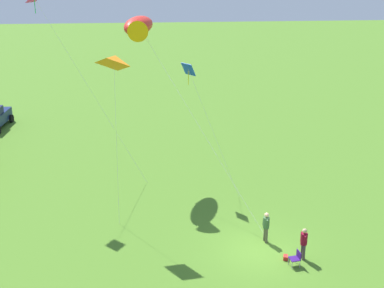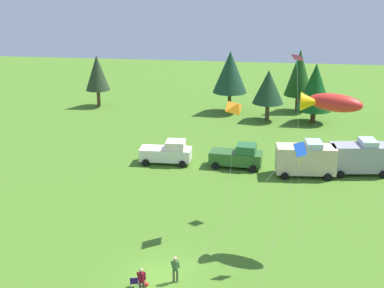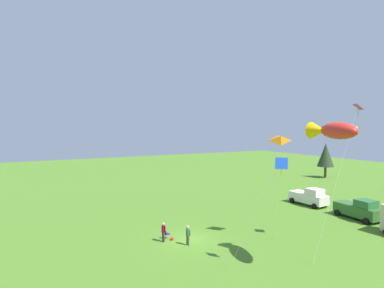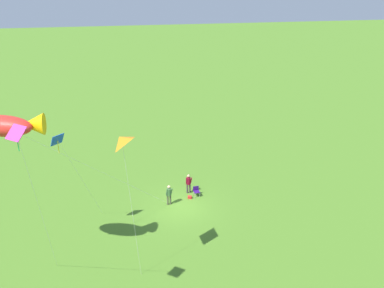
{
  "view_description": "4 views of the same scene",
  "coord_description": "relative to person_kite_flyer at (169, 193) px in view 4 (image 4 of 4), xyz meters",
  "views": [
    {
      "loc": [
        -23.57,
        5.16,
        15.28
      ],
      "look_at": [
        1.72,
        3.35,
        5.42
      ],
      "focal_mm": 50.0,
      "sensor_mm": 36.0,
      "label": 1
    },
    {
      "loc": [
        5.9,
        -28.71,
        18.52
      ],
      "look_at": [
        1.37,
        3.55,
        7.65
      ],
      "focal_mm": 50.0,
      "sensor_mm": 36.0,
      "label": 2
    },
    {
      "loc": [
        23.6,
        -12.53,
        10.27
      ],
      "look_at": [
        -1.06,
        0.95,
        8.74
      ],
      "focal_mm": 28.0,
      "sensor_mm": 36.0,
      "label": 3
    },
    {
      "loc": [
        2.97,
        29.99,
        19.6
      ],
      "look_at": [
        -0.38,
        3.81,
        7.28
      ],
      "focal_mm": 42.0,
      "sensor_mm": 36.0,
      "label": 4
    }
  ],
  "objects": [
    {
      "name": "ground_plane",
      "position": [
        -0.91,
        0.54,
        -1.02
      ],
      "size": [
        160.0,
        160.0,
        0.0
      ],
      "primitive_type": "plane",
      "color": "#497723"
    },
    {
      "name": "person_kite_flyer",
      "position": [
        0.0,
        0.0,
        0.0
      ],
      "size": [
        0.6,
        0.4,
        1.74
      ],
      "rotation": [
        0.0,
        0.0,
        1.78
      ],
      "color": "#4F4F39",
      "rests_on": "ground"
    },
    {
      "name": "folding_chair",
      "position": [
        -2.34,
        -1.07,
        -0.53
      ],
      "size": [
        0.56,
        0.56,
        0.82
      ],
      "rotation": [
        0.0,
        0.0,
        1.76
      ],
      "color": "#311266",
      "rests_on": "ground"
    },
    {
      "name": "person_spectator",
      "position": [
        -1.75,
        -1.56,
        0.0
      ],
      "size": [
        0.55,
        0.39,
        1.74
      ],
      "rotation": [
        0.0,
        0.0,
        1.72
      ],
      "color": "#483C3F",
      "rests_on": "ground"
    },
    {
      "name": "backpack_on_grass",
      "position": [
        -1.75,
        -0.69,
        -0.91
      ],
      "size": [
        0.37,
        0.3,
        0.22
      ],
      "primitive_type": "cube",
      "rotation": [
        0.0,
        0.0,
        2.88
      ],
      "color": "red",
      "rests_on": "ground"
    },
    {
      "name": "kite_large_fish",
      "position": [
        9.13,
        6.62,
        9.05
      ],
      "size": [
        11.41,
        8.05,
        10.7
      ],
      "color": "red",
      "rests_on": "ground"
    },
    {
      "name": "kite_diamond_blue",
      "position": [
        7.23,
        3.57,
        6.52
      ],
      "size": [
        2.52,
        3.51,
        8.16
      ],
      "color": "blue",
      "rests_on": "ground"
    },
    {
      "name": "kite_delta_orange",
      "position": [
        3.18,
        7.7,
        8.24
      ],
      "size": [
        1.68,
        1.88,
        9.78
      ],
      "color": "orange",
      "rests_on": "ground"
    },
    {
      "name": "kite_diamond_rainbow",
      "position": [
        7.26,
        12.12,
        10.43
      ],
      "size": [
        1.15,
        6.51,
        12.29
      ],
      "color": "#D83399",
      "rests_on": "ground"
    }
  ]
}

